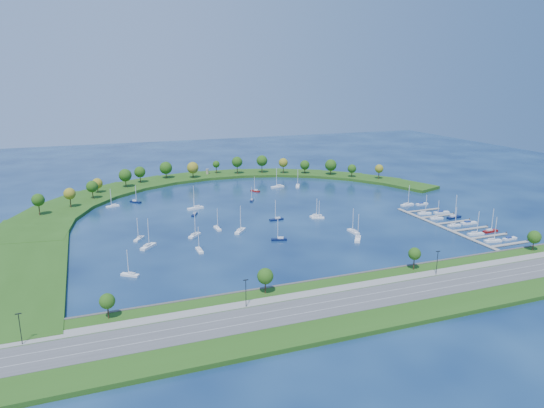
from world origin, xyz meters
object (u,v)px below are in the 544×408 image
object	(u,v)px
moored_boat_16	(139,238)
docked_boat_10	(407,204)
dock_system	(455,226)
moored_boat_4	(255,190)
docked_boat_0	(493,240)
docked_boat_3	(490,230)
moored_boat_9	(196,208)
moored_boat_20	(240,230)
harbor_tower	(207,171)
moored_boat_13	(199,250)
moored_boat_19	(135,201)
moored_boat_2	(316,215)
moored_boat_3	(130,274)
moored_boat_8	(279,239)
moored_boat_10	(298,186)
docked_boat_8	(424,213)
docked_boat_4	(454,225)
docked_boat_7	(454,217)
moored_boat_18	(113,206)
docked_boat_6	(436,218)
docked_boat_9	(441,212)
moored_boat_0	(278,186)
moored_boat_15	(318,217)
docked_boat_1	(510,238)
moored_boat_1	(358,238)
docked_boat_11	(422,204)
moored_boat_12	(217,228)
moored_boat_5	(252,200)
docked_boat_2	(476,233)
moored_boat_7	(148,246)
moored_boat_17	(276,219)
docked_boat_5	(469,223)
moored_boat_6	(194,214)
moored_boat_14	(195,235)

from	to	relation	value
moored_boat_16	docked_boat_10	size ratio (longest dim) A/B	0.87
dock_system	moored_boat_4	bearing A→B (deg)	122.36
docked_boat_0	docked_boat_3	world-z (taller)	docked_boat_0
moored_boat_9	moored_boat_20	distance (m)	54.38
harbor_tower	docked_boat_0	distance (m)	226.86
harbor_tower	docked_boat_3	bearing A→B (deg)	-62.04
moored_boat_13	moored_boat_19	size ratio (longest dim) A/B	1.02
moored_boat_2	moored_boat_3	bearing A→B (deg)	-159.87
moored_boat_3	moored_boat_8	distance (m)	76.03
moored_boat_10	docked_boat_8	distance (m)	101.91
docked_boat_4	docked_boat_7	size ratio (longest dim) A/B	0.78
moored_boat_18	docked_boat_6	world-z (taller)	moored_boat_18
docked_boat_9	docked_boat_4	bearing A→B (deg)	-107.80
dock_system	moored_boat_2	bearing A→B (deg)	144.34
moored_boat_2	moored_boat_13	xyz separation A→B (m)	(-75.50, -33.34, 0.02)
moored_boat_0	moored_boat_15	distance (m)	82.80
moored_boat_20	docked_boat_6	bearing A→B (deg)	-59.92
dock_system	docked_boat_1	bearing A→B (deg)	-68.35
moored_boat_0	moored_boat_8	world-z (taller)	moored_boat_0
moored_boat_1	docked_boat_6	world-z (taller)	moored_boat_1
moored_boat_4	docked_boat_11	size ratio (longest dim) A/B	1.30
moored_boat_10	moored_boat_19	bearing A→B (deg)	-61.82
moored_boat_4	moored_boat_12	xyz separation A→B (m)	(-46.98, -75.52, 0.02)
moored_boat_5	moored_boat_19	world-z (taller)	moored_boat_19
moored_boat_10	docked_boat_11	bearing A→B (deg)	60.27
docked_boat_2	moored_boat_5	bearing A→B (deg)	136.21
moored_boat_13	docked_boat_1	bearing A→B (deg)	-105.18
docked_boat_2	moored_boat_0	bearing A→B (deg)	119.41
docked_boat_11	docked_boat_2	bearing A→B (deg)	-103.83
moored_boat_7	docked_boat_9	size ratio (longest dim) A/B	1.49
moored_boat_0	docked_boat_1	xyz separation A→B (m)	(65.07, -149.97, -0.40)
moored_boat_17	docked_boat_3	distance (m)	113.06
moored_boat_0	moored_boat_4	size ratio (longest dim) A/B	1.36
moored_boat_2	docked_boat_2	xyz separation A→B (m)	(61.87, -59.32, 0.05)
dock_system	moored_boat_5	xyz separation A→B (m)	(-84.50, 91.94, 0.49)
moored_boat_8	docked_boat_10	bearing A→B (deg)	-145.75
moored_boat_15	moored_boat_0	bearing A→B (deg)	105.45
moored_boat_2	moored_boat_16	xyz separation A→B (m)	(-99.77, -6.05, 0.01)
moored_boat_8	docked_boat_3	distance (m)	110.71
moored_boat_5	moored_boat_19	distance (m)	74.31
docked_boat_7	docked_boat_8	size ratio (longest dim) A/B	1.16
docked_boat_10	docked_boat_11	bearing A→B (deg)	-14.35
docked_boat_10	moored_boat_2	bearing A→B (deg)	175.03
moored_boat_15	docked_boat_7	xyz separation A→B (m)	(72.72, -27.10, 0.09)
docked_boat_10	moored_boat_5	bearing A→B (deg)	145.47
moored_boat_3	docked_boat_5	size ratio (longest dim) A/B	1.22
moored_boat_17	docked_boat_8	xyz separation A→B (m)	(85.57, -19.07, -0.00)
dock_system	moored_boat_6	distance (m)	145.39
moored_boat_12	moored_boat_15	distance (m)	58.73
moored_boat_0	moored_boat_14	distance (m)	120.29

